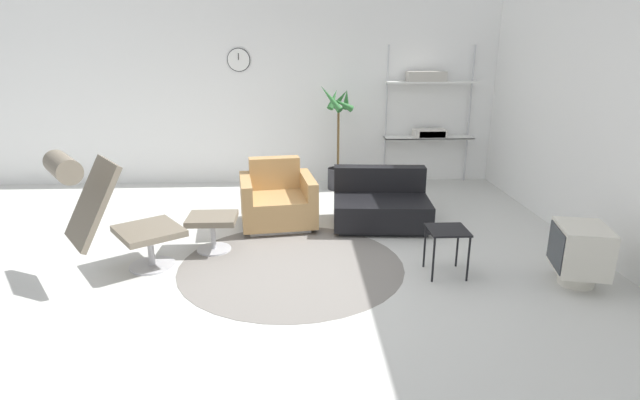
# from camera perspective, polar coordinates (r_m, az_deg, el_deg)

# --- Properties ---
(ground_plane) EXTENTS (12.00, 12.00, 0.00)m
(ground_plane) POSITION_cam_1_polar(r_m,az_deg,el_deg) (5.11, -3.46, -6.83)
(ground_plane) COLOR silver
(wall_back) EXTENTS (12.00, 0.09, 2.80)m
(wall_back) POSITION_cam_1_polar(r_m,az_deg,el_deg) (7.81, -3.37, 12.20)
(wall_back) COLOR white
(wall_back) RESTS_ON ground_plane
(wall_right) EXTENTS (0.06, 12.00, 2.80)m
(wall_right) POSITION_cam_1_polar(r_m,az_deg,el_deg) (5.63, 30.97, 7.89)
(wall_right) COLOR white
(wall_right) RESTS_ON ground_plane
(round_rug) EXTENTS (2.21, 2.21, 0.01)m
(round_rug) POSITION_cam_1_polar(r_m,az_deg,el_deg) (4.98, -3.27, -7.44)
(round_rug) COLOR slate
(round_rug) RESTS_ON ground_plane
(lounge_chair) EXTENTS (1.18, 1.07, 1.21)m
(lounge_chair) POSITION_cam_1_polar(r_m,az_deg,el_deg) (4.89, -23.43, -0.46)
(lounge_chair) COLOR #BCBCC1
(lounge_chair) RESTS_ON ground_plane
(ottoman) EXTENTS (0.50, 0.43, 0.39)m
(ottoman) POSITION_cam_1_polar(r_m,az_deg,el_deg) (5.34, -12.19, -2.74)
(ottoman) COLOR #BCBCC1
(ottoman) RESTS_ON ground_plane
(armchair_red) EXTENTS (0.96, 0.93, 0.77)m
(armchair_red) POSITION_cam_1_polar(r_m,az_deg,el_deg) (6.01, -4.91, -0.22)
(armchair_red) COLOR silver
(armchair_red) RESTS_ON ground_plane
(couch_low) EXTENTS (1.18, 0.92, 0.66)m
(couch_low) POSITION_cam_1_polar(r_m,az_deg,el_deg) (6.05, 6.94, -0.63)
(couch_low) COLOR black
(couch_low) RESTS_ON ground_plane
(side_table) EXTENTS (0.36, 0.36, 0.45)m
(side_table) POSITION_cam_1_polar(r_m,az_deg,el_deg) (4.80, 14.34, -3.92)
(side_table) COLOR black
(side_table) RESTS_ON ground_plane
(crt_television) EXTENTS (0.52, 0.59, 0.56)m
(crt_television) POSITION_cam_1_polar(r_m,az_deg,el_deg) (5.05, 27.57, -5.30)
(crt_television) COLOR beige
(crt_television) RESTS_ON ground_plane
(potted_plant) EXTENTS (0.54, 0.50, 1.57)m
(potted_plant) POSITION_cam_1_polar(r_m,az_deg,el_deg) (7.44, 2.06, 5.71)
(potted_plant) COLOR #333338
(potted_plant) RESTS_ON ground_plane
(shelf_unit) EXTENTS (1.37, 0.28, 2.10)m
(shelf_unit) POSITION_cam_1_polar(r_m,az_deg,el_deg) (7.89, 12.32, 9.73)
(shelf_unit) COLOR #BCBCC1
(shelf_unit) RESTS_ON ground_plane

